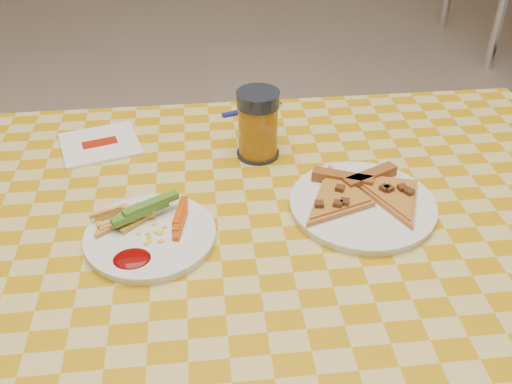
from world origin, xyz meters
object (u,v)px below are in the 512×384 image
Objects in this scene: plate_left at (150,237)px; plate_right at (362,206)px; table at (251,262)px; drink_glass at (258,125)px.

plate_left is 0.35m from plate_right.
table is at bearing 4.03° from plate_left.
plate_left is 0.30m from drink_glass.
plate_right is 0.25m from drink_glass.
drink_glass is at bearing 80.58° from table.
drink_glass reaches higher than plate_right.
plate_right is at bearing 6.87° from plate_left.
table is 0.21m from plate_right.
plate_right reaches higher than table.
drink_glass is (0.04, 0.22, 0.14)m from table.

